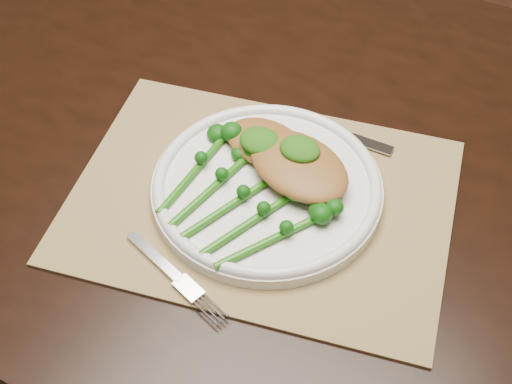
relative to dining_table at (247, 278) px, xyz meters
The scene contains 11 objects.
floor 0.42m from the dining_table, 132.78° to the left, with size 4.00×4.00×0.00m, color #55301D.
dining_table is the anchor object (origin of this frame).
placemat 0.40m from the dining_table, 51.74° to the right, with size 0.47×0.34×0.00m, color olive.
dinner_plate 0.41m from the dining_table, 47.91° to the right, with size 0.29×0.29×0.03m.
knife 0.39m from the dining_table, 25.52° to the left, with size 0.19×0.02×0.01m.
fork 0.47m from the dining_table, 76.08° to the right, with size 0.16×0.06×0.01m.
chicken_fillet_left 0.41m from the dining_table, 36.82° to the right, with size 0.11×0.08×0.02m, color #8E5E29.
chicken_fillet_right 0.43m from the dining_table, 29.62° to the right, with size 0.14×0.10×0.03m, color #8E5E29.
pesto_dollop_left 0.43m from the dining_table, 45.25° to the right, with size 0.06×0.05×0.02m, color #16460A.
pesto_dollop_right 0.45m from the dining_table, 25.96° to the right, with size 0.05×0.04×0.02m, color #16460A.
broccolini_bundle 0.43m from the dining_table, 66.72° to the right, with size 0.21×0.23×0.04m.
Camera 1 is at (0.48, -0.75, 1.44)m, focal length 50.00 mm.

